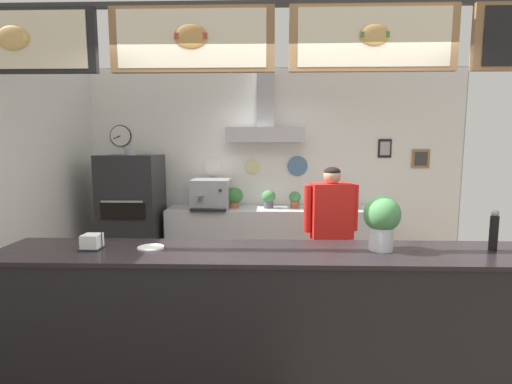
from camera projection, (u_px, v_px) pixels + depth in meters
ground_plane at (279, 365)px, 3.10m from camera, size 6.50×6.50×0.00m
back_wall_assembly at (274, 163)px, 5.36m from camera, size 5.42×2.92×2.89m
service_counter at (280, 322)px, 2.73m from camera, size 4.08×0.64×1.06m
back_prep_counter at (277, 241)px, 5.27m from camera, size 3.02×0.61×0.93m
pizza_oven at (133, 217)px, 5.09m from camera, size 0.75×0.70×1.77m
shop_worker at (331, 235)px, 4.03m from camera, size 0.59×0.29×1.57m
espresso_machine at (211, 194)px, 5.19m from camera, size 0.52×0.57×0.40m
potted_oregano at (345, 199)px, 5.20m from camera, size 0.19×0.19×0.23m
potted_rosemary at (269, 198)px, 5.19m from camera, size 0.19×0.19×0.25m
potted_basil at (234, 196)px, 5.21m from camera, size 0.25×0.25×0.28m
potted_sage at (295, 199)px, 5.20m from camera, size 0.17×0.17×0.23m
pepper_grinder at (494, 230)px, 2.66m from camera, size 0.06×0.06×0.29m
napkin_holder at (92, 242)px, 2.72m from camera, size 0.15×0.15×0.12m
condiment_plate at (151, 248)px, 2.73m from camera, size 0.19×0.19×0.01m
basil_vase at (382, 221)px, 2.66m from camera, size 0.26×0.26×0.39m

